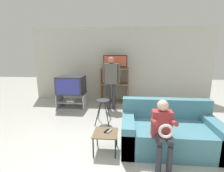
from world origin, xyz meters
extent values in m
cube|color=beige|center=(0.00, 4.03, 1.30)|extent=(6.40, 0.06, 2.60)
cube|color=#A8A8AD|center=(-1.50, 3.04, 0.01)|extent=(0.89, 0.56, 0.02)
cube|color=#A8A8AD|center=(-1.50, 3.04, 0.21)|extent=(0.85, 0.56, 0.02)
cube|color=#A8A8AD|center=(-1.50, 3.04, 0.47)|extent=(0.89, 0.56, 0.02)
cube|color=#A8A8AD|center=(-1.93, 3.04, 0.24)|extent=(0.03, 0.56, 0.48)
cube|color=#A8A8AD|center=(-1.07, 3.04, 0.24)|extent=(0.03, 0.56, 0.48)
cube|color=silver|center=(-1.50, 2.96, 0.25)|extent=(0.24, 0.28, 0.05)
cube|color=#2D2D33|center=(-1.50, 3.02, 0.75)|extent=(0.80, 0.66, 0.55)
cube|color=#333899|center=(-1.50, 2.69, 0.75)|extent=(0.72, 0.01, 0.47)
cube|color=#8E6642|center=(-0.66, 3.73, 0.61)|extent=(0.03, 0.46, 1.21)
cube|color=#8E6642|center=(0.28, 3.73, 0.61)|extent=(0.03, 0.46, 1.21)
cube|color=#8E6642|center=(-0.19, 3.73, 0.02)|extent=(0.91, 0.46, 0.03)
cube|color=#8E6642|center=(-0.19, 3.73, 0.67)|extent=(0.91, 0.46, 0.03)
cube|color=#8E6642|center=(-0.19, 3.73, 1.20)|extent=(0.91, 0.46, 0.03)
cube|color=#9E7A4C|center=(-0.36, 3.66, 0.79)|extent=(0.18, 0.04, 0.22)
cube|color=black|center=(-0.17, 3.71, 1.23)|extent=(0.28, 0.20, 0.04)
cube|color=black|center=(-0.17, 3.71, 1.45)|extent=(0.81, 0.04, 0.40)
cube|color=#D8593F|center=(-0.17, 3.68, 1.45)|extent=(0.76, 0.01, 0.35)
cylinder|color=black|center=(-0.45, 1.82, 0.29)|extent=(0.15, 0.19, 0.59)
cylinder|color=black|center=(-0.24, 1.82, 0.29)|extent=(0.15, 0.19, 0.59)
cylinder|color=black|center=(-0.45, 2.07, 0.29)|extent=(0.15, 0.19, 0.59)
cylinder|color=black|center=(-0.24, 2.07, 0.29)|extent=(0.15, 0.19, 0.59)
cylinder|color=#333338|center=(-0.34, 1.95, 0.59)|extent=(0.33, 0.33, 0.02)
cube|color=brown|center=(-0.13, 0.76, 0.36)|extent=(0.42, 0.42, 0.02)
cylinder|color=black|center=(-0.32, 0.57, 0.17)|extent=(0.02, 0.02, 0.35)
cylinder|color=black|center=(0.06, 0.57, 0.17)|extent=(0.02, 0.02, 0.35)
cylinder|color=black|center=(-0.32, 0.95, 0.17)|extent=(0.02, 0.02, 0.35)
cylinder|color=black|center=(0.06, 0.95, 0.17)|extent=(0.02, 0.02, 0.35)
cube|color=black|center=(-0.11, 0.81, 0.38)|extent=(0.09, 0.15, 0.02)
cube|color=gray|center=(-0.07, 0.79, 0.38)|extent=(0.09, 0.15, 0.02)
cube|color=teal|center=(1.02, 0.98, 0.23)|extent=(1.73, 0.96, 0.45)
cube|color=teal|center=(1.02, 1.36, 0.65)|extent=(1.73, 0.20, 0.39)
cube|color=teal|center=(0.26, 0.98, 0.29)|extent=(0.22, 0.96, 0.57)
cube|color=teal|center=(1.78, 0.98, 0.29)|extent=(0.22, 0.96, 0.57)
cylinder|color=#2D2D33|center=(-0.32, 2.99, 0.40)|extent=(0.11, 0.11, 0.81)
cylinder|color=#2D2D33|center=(-0.15, 2.99, 0.40)|extent=(0.11, 0.11, 0.81)
cube|color=#5B5651|center=(-0.24, 2.99, 1.11)|extent=(0.38, 0.20, 0.61)
cylinder|color=#5B5651|center=(-0.46, 2.99, 1.13)|extent=(0.08, 0.08, 0.58)
cylinder|color=#5B5651|center=(-0.01, 2.99, 1.13)|extent=(0.08, 0.08, 0.58)
sphere|color=#A37A5B|center=(-0.24, 2.99, 1.51)|extent=(0.20, 0.20, 0.20)
cylinder|color=#2D2D38|center=(0.70, 0.26, 0.23)|extent=(0.08, 0.08, 0.45)
cylinder|color=#2D2D38|center=(0.85, 0.26, 0.23)|extent=(0.08, 0.08, 0.45)
cylinder|color=#2D2D38|center=(0.70, 0.41, 0.50)|extent=(0.09, 0.30, 0.09)
cylinder|color=#2D2D38|center=(0.85, 0.41, 0.50)|extent=(0.09, 0.30, 0.09)
cube|color=#993333|center=(0.77, 0.56, 0.66)|extent=(0.30, 0.17, 0.43)
cylinder|color=#993333|center=(0.64, 0.43, 0.75)|extent=(0.06, 0.31, 0.14)
cylinder|color=#993333|center=(0.91, 0.43, 0.75)|extent=(0.06, 0.31, 0.14)
sphere|color=beige|center=(0.77, 0.56, 0.96)|extent=(0.17, 0.17, 0.17)
torus|color=silver|center=(0.77, 0.27, 0.68)|extent=(0.21, 0.04, 0.21)
camera|label=1|loc=(0.22, -1.84, 1.75)|focal=26.00mm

